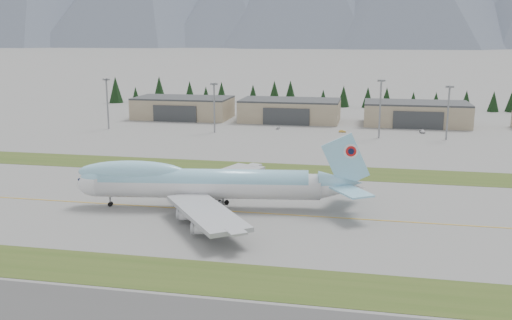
% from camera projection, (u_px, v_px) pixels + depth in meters
% --- Properties ---
extents(ground, '(7000.00, 7000.00, 0.00)m').
position_uv_depth(ground, '(264.00, 213.00, 134.77)').
color(ground, slate).
rests_on(ground, ground).
extents(grass_strip_near, '(400.00, 14.00, 0.08)m').
position_uv_depth(grass_strip_near, '(224.00, 279.00, 98.36)').
color(grass_strip_near, '#374E1B').
rests_on(grass_strip_near, ground).
extents(grass_strip_far, '(400.00, 18.00, 0.08)m').
position_uv_depth(grass_strip_far, '(291.00, 171.00, 177.89)').
color(grass_strip_far, '#374E1B').
rests_on(grass_strip_far, ground).
extents(taxiway_line_main, '(400.00, 0.40, 0.02)m').
position_uv_depth(taxiway_line_main, '(264.00, 213.00, 134.77)').
color(taxiway_line_main, gold).
rests_on(taxiway_line_main, ground).
extents(boeing_747_freighter, '(72.16, 61.46, 18.93)m').
position_uv_depth(boeing_747_freighter, '(205.00, 183.00, 138.01)').
color(boeing_747_freighter, silver).
rests_on(boeing_747_freighter, ground).
extents(hangar_left, '(48.00, 26.60, 10.80)m').
position_uv_depth(hangar_left, '(183.00, 108.00, 290.69)').
color(hangar_left, gray).
rests_on(hangar_left, ground).
extents(hangar_center, '(48.00, 26.60, 10.80)m').
position_uv_depth(hangar_center, '(290.00, 110.00, 280.12)').
color(hangar_center, gray).
rests_on(hangar_center, ground).
extents(hangar_right, '(48.00, 26.60, 10.80)m').
position_uv_depth(hangar_right, '(416.00, 113.00, 268.60)').
color(hangar_right, gray).
rests_on(hangar_right, ground).
extents(floodlight_masts, '(149.56, 4.71, 23.89)m').
position_uv_depth(floodlight_masts, '(282.00, 98.00, 239.53)').
color(floodlight_masts, gray).
rests_on(floodlight_masts, ground).
extents(service_vehicle_a, '(1.53, 3.25, 1.07)m').
position_uv_depth(service_vehicle_a, '(278.00, 129.00, 257.41)').
color(service_vehicle_a, silver).
rests_on(service_vehicle_a, ground).
extents(service_vehicle_b, '(3.30, 1.70, 1.04)m').
position_uv_depth(service_vehicle_b, '(342.00, 132.00, 248.33)').
color(service_vehicle_b, gold).
rests_on(service_vehicle_b, ground).
extents(service_vehicle_c, '(2.37, 4.83, 1.35)m').
position_uv_depth(service_vehicle_c, '(422.00, 133.00, 247.00)').
color(service_vehicle_c, '#B5B4B9').
rests_on(service_vehicle_c, ground).
extents(conifer_belt, '(274.10, 16.45, 16.50)m').
position_uv_depth(conifer_belt, '(308.00, 95.00, 338.99)').
color(conifer_belt, black).
rests_on(conifer_belt, ground).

